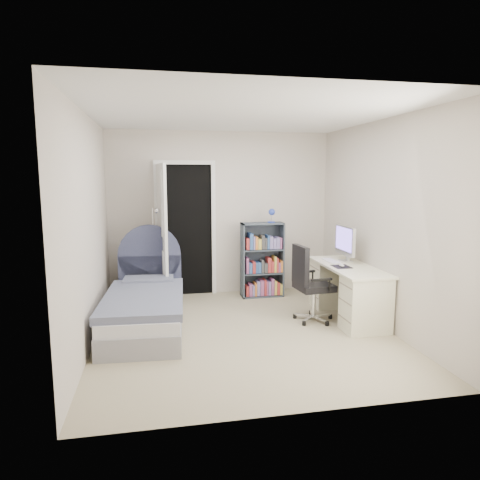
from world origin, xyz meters
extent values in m
cube|color=gray|center=(0.00, 0.00, -0.03)|extent=(3.40, 3.60, 0.05)
cube|color=white|center=(0.00, 0.00, 2.52)|extent=(3.40, 3.60, 0.05)
cube|color=beige|center=(0.00, 1.82, 1.25)|extent=(3.40, 0.05, 2.50)
cube|color=beige|center=(0.00, -1.82, 1.25)|extent=(3.40, 0.05, 2.50)
cube|color=beige|center=(-1.72, 0.00, 1.25)|extent=(0.05, 3.60, 2.50)
cube|color=beige|center=(1.72, 0.00, 1.25)|extent=(0.05, 3.60, 2.50)
cube|color=black|center=(-0.55, 1.80, 1.00)|extent=(0.80, 0.01, 2.00)
cube|color=white|center=(-0.98, 1.77, 1.00)|extent=(0.06, 0.06, 2.00)
cube|color=white|center=(-0.12, 1.77, 1.00)|extent=(0.06, 0.06, 2.00)
cube|color=white|center=(-0.55, 1.77, 2.03)|extent=(0.92, 0.06, 0.06)
cube|color=white|center=(-0.90, 1.37, 1.00)|extent=(0.13, 0.80, 2.00)
cube|color=gray|center=(-1.15, 0.31, 0.12)|extent=(0.97, 1.87, 0.24)
cube|color=silver|center=(-1.15, 0.31, 0.30)|extent=(0.95, 1.84, 0.15)
cube|color=slate|center=(-1.15, 0.22, 0.41)|extent=(0.99, 1.60, 0.09)
cube|color=slate|center=(-1.11, 0.96, 0.43)|extent=(0.67, 0.40, 0.11)
cube|color=#373B55|center=(-1.09, 1.25, 0.36)|extent=(0.87, 0.11, 0.73)
cylinder|color=#373B55|center=(-1.09, 1.25, 0.73)|extent=(0.87, 0.11, 0.87)
cylinder|color=tan|center=(-1.36, 1.25, 0.23)|extent=(0.03, 0.03, 0.47)
cylinder|color=tan|center=(-1.36, 1.56, 0.23)|extent=(0.03, 0.03, 0.47)
cylinder|color=tan|center=(-1.05, 1.25, 0.23)|extent=(0.03, 0.03, 0.47)
cylinder|color=tan|center=(-1.05, 1.56, 0.23)|extent=(0.03, 0.03, 0.47)
cube|color=tan|center=(-1.20, 1.40, 0.45)|extent=(0.37, 0.37, 0.03)
cube|color=tan|center=(-1.20, 1.40, 0.16)|extent=(0.34, 0.34, 0.02)
cube|color=#B24C33|center=(-1.25, 1.40, 0.48)|extent=(0.15, 0.21, 0.03)
cube|color=#3F598C|center=(-1.25, 1.40, 0.51)|extent=(0.14, 0.20, 0.03)
cube|color=#D8CC7F|center=(-1.25, 1.40, 0.54)|extent=(0.13, 0.19, 0.03)
cylinder|color=silver|center=(-1.03, 1.29, 0.01)|extent=(0.20, 0.20, 0.02)
cylinder|color=silver|center=(-1.03, 1.29, 0.70)|extent=(0.02, 0.02, 1.37)
sphere|color=silver|center=(-0.97, 1.25, 1.35)|extent=(0.08, 0.08, 0.08)
cube|color=#3E4955|center=(0.27, 1.47, 0.57)|extent=(0.02, 0.27, 1.13)
cube|color=#3E4955|center=(0.89, 1.47, 0.57)|extent=(0.02, 0.27, 1.13)
cube|color=#3E4955|center=(0.58, 1.47, 1.12)|extent=(0.63, 0.27, 0.02)
cube|color=#3E4955|center=(0.58, 1.47, 0.01)|extent=(0.63, 0.27, 0.02)
cube|color=#3E4955|center=(0.58, 1.60, 0.57)|extent=(0.63, 0.01, 1.13)
cube|color=#3E4955|center=(0.58, 1.47, 0.36)|extent=(0.59, 0.25, 0.02)
cube|color=#3E4955|center=(0.58, 1.47, 0.72)|extent=(0.59, 0.25, 0.02)
cylinder|color=#293FB2|center=(0.72, 1.47, 1.14)|extent=(0.11, 0.11, 0.02)
cylinder|color=silver|center=(0.72, 1.47, 1.21)|extent=(0.01, 0.01, 0.14)
sphere|color=#293FB2|center=(0.72, 1.44, 1.30)|extent=(0.10, 0.10, 0.10)
cube|color=#B23333|center=(0.33, 1.45, 0.11)|extent=(0.04, 0.19, 0.15)
cube|color=#994C7F|center=(0.38, 1.45, 0.12)|extent=(0.05, 0.19, 0.19)
cube|color=#7F72B2|center=(0.43, 1.45, 0.11)|extent=(0.03, 0.19, 0.16)
cube|color=orange|center=(0.46, 1.45, 0.13)|extent=(0.03, 0.19, 0.20)
cube|color=#7F72B2|center=(0.50, 1.45, 0.14)|extent=(0.05, 0.19, 0.22)
cube|color=#994C7F|center=(0.56, 1.45, 0.15)|extent=(0.05, 0.19, 0.23)
cube|color=#B23333|center=(0.61, 1.45, 0.15)|extent=(0.03, 0.19, 0.24)
cube|color=#994C7F|center=(0.64, 1.45, 0.13)|extent=(0.02, 0.19, 0.21)
cube|color=#7F72B2|center=(0.68, 1.45, 0.14)|extent=(0.04, 0.19, 0.21)
cube|color=#994C7F|center=(0.72, 1.45, 0.15)|extent=(0.05, 0.19, 0.25)
cube|color=#D8BF4C|center=(0.77, 1.45, 0.13)|extent=(0.04, 0.19, 0.21)
cube|color=#B23333|center=(0.82, 1.45, 0.12)|extent=(0.04, 0.19, 0.18)
cube|color=#D8BF4C|center=(0.86, 1.45, 0.11)|extent=(0.03, 0.19, 0.16)
cube|color=#994C7F|center=(0.33, 1.45, 0.50)|extent=(0.04, 0.19, 0.23)
cube|color=#335999|center=(0.38, 1.45, 0.46)|extent=(0.05, 0.19, 0.15)
cube|color=#B23333|center=(0.43, 1.45, 0.47)|extent=(0.04, 0.19, 0.17)
cube|color=#335999|center=(0.47, 1.45, 0.46)|extent=(0.03, 0.19, 0.16)
cube|color=#335999|center=(0.52, 1.45, 0.46)|extent=(0.05, 0.19, 0.16)
cube|color=#3F3F3F|center=(0.57, 1.45, 0.48)|extent=(0.04, 0.19, 0.19)
cube|color=#3F3F3F|center=(0.62, 1.45, 0.45)|extent=(0.05, 0.19, 0.15)
cube|color=#B23333|center=(0.67, 1.45, 0.49)|extent=(0.05, 0.19, 0.22)
cube|color=#B23333|center=(0.72, 1.45, 0.46)|extent=(0.04, 0.19, 0.17)
cube|color=#D8BF4C|center=(0.76, 1.45, 0.50)|extent=(0.03, 0.19, 0.24)
cube|color=#B23333|center=(0.80, 1.45, 0.49)|extent=(0.03, 0.19, 0.22)
cube|color=#994C7F|center=(0.83, 1.45, 0.45)|extent=(0.03, 0.19, 0.15)
cube|color=orange|center=(0.86, 1.45, 0.47)|extent=(0.04, 0.19, 0.17)
cube|color=#B23333|center=(0.34, 1.45, 0.83)|extent=(0.04, 0.19, 0.17)
cube|color=#335999|center=(0.39, 1.45, 0.86)|extent=(0.05, 0.19, 0.24)
cube|color=#7F72B2|center=(0.43, 1.45, 0.84)|extent=(0.03, 0.19, 0.20)
cube|color=orange|center=(0.47, 1.45, 0.84)|extent=(0.04, 0.19, 0.19)
cube|color=#D8BF4C|center=(0.52, 1.45, 0.82)|extent=(0.05, 0.19, 0.15)
cube|color=#3F3F3F|center=(0.57, 1.45, 0.85)|extent=(0.05, 0.19, 0.21)
cube|color=#3F3F3F|center=(0.61, 1.45, 0.83)|extent=(0.03, 0.19, 0.17)
cube|color=#335999|center=(0.65, 1.45, 0.85)|extent=(0.03, 0.19, 0.20)
cube|color=#7F72B2|center=(0.70, 1.45, 0.84)|extent=(0.05, 0.19, 0.19)
cube|color=#7F72B2|center=(0.75, 1.45, 0.82)|extent=(0.05, 0.19, 0.16)
cube|color=#7F72B2|center=(0.80, 1.45, 0.83)|extent=(0.05, 0.19, 0.17)
cube|color=#994C7F|center=(0.84, 1.45, 0.82)|extent=(0.03, 0.19, 0.16)
cube|color=beige|center=(1.42, 0.26, 0.68)|extent=(0.57, 1.42, 0.03)
cube|color=beige|center=(1.42, -0.24, 0.33)|extent=(0.52, 0.38, 0.66)
cube|color=beige|center=(1.42, 0.76, 0.33)|extent=(0.52, 0.38, 0.66)
cube|color=silver|center=(1.51, 0.54, 0.70)|extent=(0.15, 0.15, 0.01)
cube|color=silver|center=(1.54, 0.54, 0.81)|extent=(0.03, 0.06, 0.21)
cube|color=silver|center=(1.49, 0.54, 0.98)|extent=(0.04, 0.53, 0.38)
cube|color=#765BDE|center=(1.47, 0.54, 0.99)|extent=(0.00, 0.47, 0.30)
cube|color=white|center=(1.30, 0.54, 0.70)|extent=(0.12, 0.38, 0.02)
cube|color=black|center=(1.30, 0.21, 0.69)|extent=(0.21, 0.25, 0.00)
ellipsoid|color=white|center=(1.30, 0.21, 0.71)|extent=(0.06, 0.09, 0.03)
cube|color=silver|center=(1.07, 0.25, 0.05)|extent=(0.25, 0.06, 0.02)
cylinder|color=black|center=(1.19, 0.26, 0.03)|extent=(0.05, 0.05, 0.05)
cube|color=silver|center=(0.98, 0.36, 0.05)|extent=(0.09, 0.25, 0.02)
cylinder|color=black|center=(1.01, 0.47, 0.03)|extent=(0.05, 0.05, 0.05)
cube|color=silver|center=(0.85, 0.30, 0.05)|extent=(0.23, 0.16, 0.02)
cylinder|color=black|center=(0.75, 0.36, 0.03)|extent=(0.05, 0.05, 0.05)
cube|color=silver|center=(0.86, 0.16, 0.05)|extent=(0.21, 0.19, 0.02)
cylinder|color=black|center=(0.77, 0.08, 0.03)|extent=(0.05, 0.05, 0.05)
cube|color=silver|center=(1.00, 0.13, 0.05)|extent=(0.13, 0.24, 0.02)
cylinder|color=black|center=(1.05, 0.02, 0.03)|extent=(0.05, 0.05, 0.05)
cylinder|color=silver|center=(0.95, 0.24, 0.24)|extent=(0.05, 0.05, 0.37)
cube|color=black|center=(0.95, 0.24, 0.45)|extent=(0.47, 0.47, 0.08)
cube|color=black|center=(0.76, 0.22, 0.73)|extent=(0.10, 0.40, 0.49)
cube|color=black|center=(0.96, 0.01, 0.59)|extent=(0.27, 0.06, 0.03)
cube|color=black|center=(0.91, 0.47, 0.59)|extent=(0.27, 0.06, 0.03)
camera|label=1|loc=(-0.97, -4.74, 1.83)|focal=32.00mm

